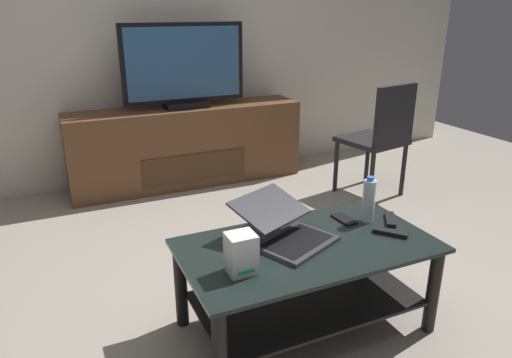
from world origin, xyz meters
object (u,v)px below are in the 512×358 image
at_px(dining_chair, 381,135).
at_px(cell_phone, 344,219).
at_px(coffee_table, 306,271).
at_px(water_bottle_near, 369,200).
at_px(television, 184,68).
at_px(soundbar_remote, 390,219).
at_px(laptop, 286,228).
at_px(router_box, 241,253).
at_px(tv_remote, 390,232).
at_px(media_cabinet, 188,146).

relative_size(dining_chair, cell_phone, 6.55).
height_order(coffee_table, water_bottle_near, water_bottle_near).
relative_size(coffee_table, dining_chair, 1.25).
height_order(coffee_table, cell_phone, cell_phone).
height_order(television, soundbar_remote, television).
xyz_separation_m(television, dining_chair, (1.29, -0.92, -0.48)).
xyz_separation_m(television, laptop, (-0.15, -2.06, -0.48)).
xyz_separation_m(dining_chair, water_bottle_near, (-0.97, -1.12, 0.04)).
xyz_separation_m(coffee_table, laptop, (-0.07, 0.07, 0.20)).
distance_m(dining_chair, cell_phone, 1.51).
bearing_deg(soundbar_remote, coffee_table, -140.64).
bearing_deg(laptop, television, 85.75).
relative_size(television, soundbar_remote, 6.30).
bearing_deg(dining_chair, water_bottle_near, -130.88).
relative_size(television, cell_phone, 7.20).
relative_size(router_box, tv_remote, 1.05).
distance_m(television, soundbar_remote, 2.20).
xyz_separation_m(tv_remote, soundbar_remote, (0.09, 0.12, 0.00)).
height_order(laptop, soundbar_remote, laptop).
bearing_deg(television, water_bottle_near, -81.25).
bearing_deg(media_cabinet, water_bottle_near, -81.35).
relative_size(media_cabinet, router_box, 11.69).
bearing_deg(soundbar_remote, laptop, -148.61).
bearing_deg(tv_remote, soundbar_remote, 11.18).
height_order(coffee_table, media_cabinet, media_cabinet).
distance_m(coffee_table, tv_remote, 0.44).
relative_size(television, router_box, 5.99).
bearing_deg(tv_remote, dining_chair, 13.73).
relative_size(coffee_table, media_cabinet, 0.58).
xyz_separation_m(dining_chair, cell_phone, (-1.07, -1.07, -0.06)).
distance_m(router_box, water_bottle_near, 0.78).
relative_size(tv_remote, soundbar_remote, 1.00).
xyz_separation_m(coffee_table, water_bottle_near, (0.39, 0.09, 0.25)).
bearing_deg(media_cabinet, tv_remote, -81.76).
bearing_deg(coffee_table, tv_remote, -11.30).
bearing_deg(router_box, soundbar_remote, 8.58).
bearing_deg(dining_chair, television, 144.43).
bearing_deg(tv_remote, laptop, 122.47).
distance_m(television, laptop, 2.12).
bearing_deg(soundbar_remote, water_bottle_near, -171.01).
relative_size(coffee_table, water_bottle_near, 4.88).
bearing_deg(water_bottle_near, media_cabinet, 98.65).
xyz_separation_m(water_bottle_near, tv_remote, (0.01, -0.17, -0.10)).
distance_m(water_bottle_near, tv_remote, 0.20).
relative_size(media_cabinet, tv_remote, 12.30).
relative_size(laptop, water_bottle_near, 2.15).
distance_m(television, router_box, 2.32).
xyz_separation_m(router_box, water_bottle_near, (0.76, 0.18, 0.03)).
height_order(laptop, tv_remote, laptop).
bearing_deg(cell_phone, media_cabinet, 93.60).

